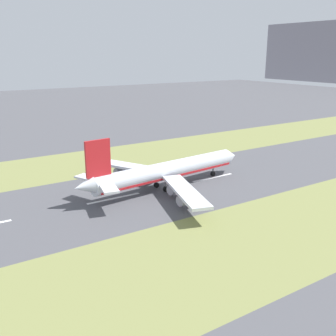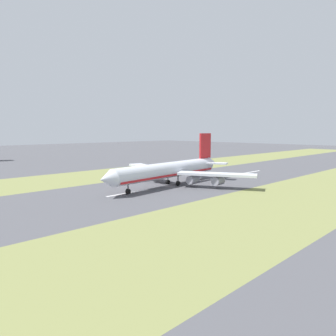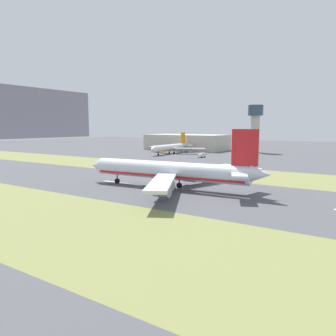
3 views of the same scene
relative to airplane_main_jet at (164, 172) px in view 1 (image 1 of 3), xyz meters
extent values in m
plane|color=#4C4C51|center=(-0.74, 2.45, -6.02)|extent=(800.00, 800.00, 0.00)
cube|color=olive|center=(-45.74, 2.45, -6.02)|extent=(40.00, 600.00, 0.01)
cube|color=olive|center=(44.26, 2.45, -6.02)|extent=(40.00, 600.00, 0.01)
cube|color=silver|center=(-0.74, -18.10, -6.01)|extent=(1.20, 18.00, 0.01)
cube|color=silver|center=(-0.74, 21.90, -6.01)|extent=(1.20, 18.00, 0.01)
cylinder|color=silver|center=(-0.18, 1.90, 0.18)|extent=(11.23, 56.32, 6.00)
cone|color=silver|center=(-3.04, 32.26, 0.18)|extent=(6.32, 5.53, 5.88)
cone|color=silver|center=(2.73, -28.97, 0.98)|extent=(5.64, 6.45, 5.10)
cube|color=red|center=(-0.18, 1.90, -1.47)|extent=(10.72, 54.06, 0.70)
cube|color=silver|center=(-16.92, -6.93, -0.72)|extent=(28.51, 18.67, 0.90)
cube|color=silver|center=(17.92, -3.65, -0.72)|extent=(29.50, 14.04, 0.90)
cylinder|color=#93939E|center=(-8.76, -2.93, -3.17)|extent=(3.64, 5.08, 3.20)
cylinder|color=#93939E|center=(-17.40, -7.26, -3.17)|extent=(3.64, 5.08, 3.20)
cylinder|color=#93939E|center=(9.16, -1.24, -3.17)|extent=(3.64, 5.08, 3.20)
cylinder|color=#93939E|center=(18.45, -3.88, -3.17)|extent=(3.64, 5.08, 3.20)
cube|color=red|center=(2.26, -23.99, 8.68)|extent=(1.55, 8.04, 11.00)
cube|color=silver|center=(-3.22, -24.50, 1.18)|extent=(10.92, 8.01, 0.60)
cube|color=silver|center=(7.74, -23.47, 1.18)|extent=(10.72, 6.48, 0.60)
cylinder|color=#59595E|center=(-2.18, 23.08, -3.52)|extent=(0.50, 0.50, 3.20)
cylinder|color=black|center=(-2.18, 23.08, -5.12)|extent=(1.06, 1.88, 1.80)
cylinder|color=#59595E|center=(-2.49, -1.33, -3.52)|extent=(0.50, 0.50, 3.20)
cylinder|color=black|center=(-2.49, -1.33, -5.12)|extent=(1.06, 1.88, 1.80)
cylinder|color=#59595E|center=(2.69, -0.85, -3.52)|extent=(0.50, 0.50, 3.20)
cylinder|color=black|center=(2.69, -0.85, -5.12)|extent=(1.06, 1.88, 1.80)
camera|label=1|loc=(106.56, -66.47, 38.39)|focal=42.00mm
camera|label=2|loc=(-89.05, 90.83, 15.56)|focal=35.00mm
camera|label=3|loc=(-92.00, -58.09, 14.95)|focal=35.00mm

